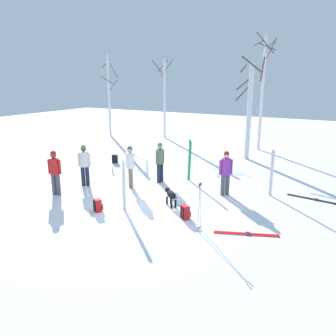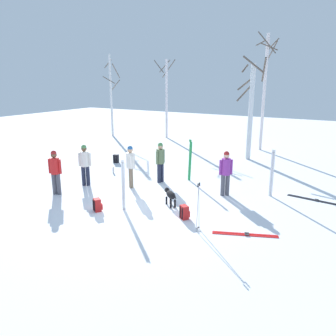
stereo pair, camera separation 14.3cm
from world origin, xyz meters
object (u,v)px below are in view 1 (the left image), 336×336
at_px(ski_pair_planted_1, 190,160).
at_px(water_bottle_0, 112,170).
at_px(backpack_0, 115,159).
at_px(person_4, 226,170).
at_px(birch_tree_0, 109,95).
at_px(ski_pair_planted_2, 272,173).
at_px(person_3, 55,170).
at_px(person_2, 130,164).
at_px(ski_pair_lying_1, 314,200).
at_px(person_0, 84,163).
at_px(birch_tree_1, 164,97).
at_px(birch_tree_2, 263,89).
at_px(birch_tree_3, 249,108).
at_px(ski_pair_planted_0, 124,185).
at_px(backpack_1, 98,205).
at_px(ski_poles_0, 200,205).
at_px(dog, 171,195).
at_px(ski_pair_lying_0, 246,234).
at_px(backpack_2, 185,212).
at_px(person_1, 160,160).

relative_size(ski_pair_planted_1, water_bottle_0, 6.41).
xyz_separation_m(ski_pair_planted_1, backpack_0, (-4.76, 0.89, -0.68)).
xyz_separation_m(person_4, birch_tree_0, (-12.33, 8.53, 2.16)).
bearing_deg(backpack_0, ski_pair_planted_2, -7.82).
distance_m(person_3, person_4, 6.42).
height_order(person_2, water_bottle_0, person_2).
height_order(ski_pair_planted_1, ski_pair_lying_1, ski_pair_planted_1).
xyz_separation_m(ski_pair_planted_2, ski_pair_lying_1, (1.54, 0.32, -0.88)).
bearing_deg(person_0, birch_tree_0, 123.96).
distance_m(ski_pair_planted_2, birch_tree_1, 13.59).
distance_m(birch_tree_0, birch_tree_2, 11.32).
bearing_deg(person_4, person_3, -151.23).
bearing_deg(birch_tree_1, birch_tree_2, -6.94).
bearing_deg(ski_pair_planted_2, birch_tree_2, 107.21).
distance_m(person_4, ski_pair_planted_2, 1.72).
bearing_deg(ski_pair_planted_2, birch_tree_3, 114.79).
bearing_deg(ski_pair_planted_0, ski_pair_planted_2, 44.06).
height_order(person_2, ski_pair_planted_0, ski_pair_planted_0).
bearing_deg(backpack_1, ski_poles_0, 5.72).
bearing_deg(birch_tree_2, backpack_0, -128.91).
height_order(ski_pair_planted_2, ski_pair_lying_1, ski_pair_planted_2).
xyz_separation_m(person_0, water_bottle_0, (-0.20, 2.02, -0.85)).
xyz_separation_m(dog, water_bottle_0, (-4.35, 2.25, -0.25)).
relative_size(dog, ski_poles_0, 0.51).
bearing_deg(birch_tree_2, ski_pair_planted_1, -96.90).
relative_size(person_4, ski_pair_planted_2, 0.96).
bearing_deg(water_bottle_0, birch_tree_0, 129.14).
relative_size(backpack_0, water_bottle_0, 1.56).
height_order(ski_pair_planted_1, ski_pair_lying_0, ski_pair_planted_1).
bearing_deg(person_2, backpack_1, -78.53).
xyz_separation_m(ski_pair_planted_0, birch_tree_1, (-5.88, 12.97, 2.14)).
bearing_deg(ski_pair_lying_1, person_4, -159.88).
height_order(dog, birch_tree_1, birch_tree_1).
distance_m(backpack_2, birch_tree_1, 15.20).
bearing_deg(backpack_0, ski_pair_lying_1, -4.75).
bearing_deg(backpack_2, dog, 141.35).
relative_size(person_0, ski_pair_lying_0, 0.96).
relative_size(person_2, ski_pair_planted_0, 0.98).
xyz_separation_m(person_1, ski_pair_lying_0, (4.66, -3.05, -0.97)).
distance_m(person_2, ski_pair_planted_2, 5.48).
height_order(ski_pair_lying_0, birch_tree_3, birch_tree_3).
height_order(backpack_0, birch_tree_2, birch_tree_2).
relative_size(ski_pair_planted_0, ski_pair_lying_1, 0.89).
height_order(person_1, person_2, same).
bearing_deg(birch_tree_1, person_1, -61.15).
distance_m(ski_pair_lying_0, birch_tree_3, 9.84).
height_order(person_1, ski_poles_0, person_1).
height_order(ski_pair_planted_0, backpack_2, ski_pair_planted_0).
height_order(ski_pair_planted_0, birch_tree_2, birch_tree_2).
bearing_deg(backpack_1, ski_pair_planted_1, 76.20).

